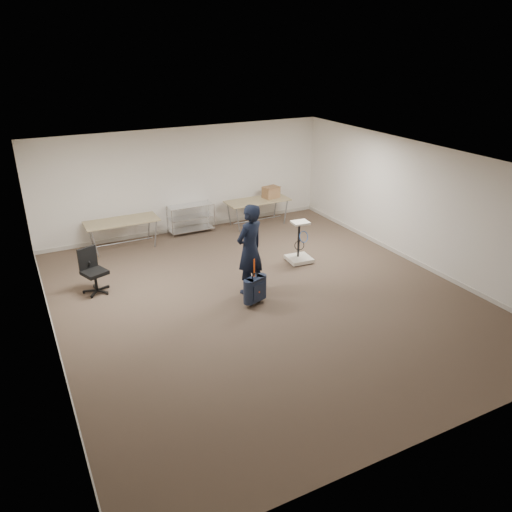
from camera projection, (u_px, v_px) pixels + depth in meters
ground at (263, 297)px, 10.23m from camera, size 9.00×9.00×0.00m
room_shell at (235, 270)px, 11.34m from camera, size 8.00×9.00×9.00m
folding_table_left at (122, 223)px, 12.39m from camera, size 1.80×0.75×0.73m
folding_table_right at (258, 202)px, 13.98m from camera, size 1.80×0.75×0.73m
wire_shelf at (191, 217)px, 13.48m from camera, size 1.22×0.47×0.80m
person at (250, 249)px, 10.10m from camera, size 0.81×0.68×1.91m
suitcase at (255, 289)px, 9.83m from camera, size 0.41×0.31×0.99m
office_chair at (95, 279)px, 10.35m from camera, size 0.58×0.58×0.95m
equipment_cart at (299, 251)px, 11.78m from camera, size 0.59×0.59×1.00m
cardboard_box at (271, 192)px, 14.10m from camera, size 0.48×0.39×0.32m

